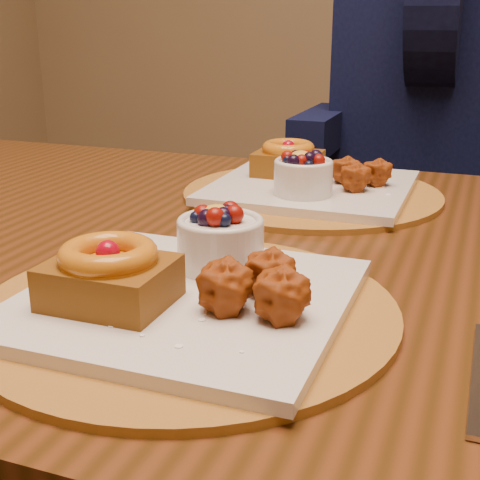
{
  "coord_description": "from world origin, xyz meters",
  "views": [
    {
      "loc": [
        0.21,
        -0.72,
        1.01
      ],
      "look_at": [
        0.01,
        -0.17,
        0.81
      ],
      "focal_mm": 50.0,
      "sensor_mm": 36.0,
      "label": 1
    }
  ],
  "objects_px": {
    "place_setting_far": "(310,183)",
    "chair_far": "(416,246)",
    "diner": "(436,69)",
    "place_setting_near": "(186,288)",
    "dining_table": "(264,300)"
  },
  "relations": [
    {
      "from": "chair_far",
      "to": "diner",
      "type": "bearing_deg",
      "value": -98.75
    },
    {
      "from": "place_setting_far",
      "to": "diner",
      "type": "xyz_separation_m",
      "value": [
        0.11,
        0.61,
        0.12
      ]
    },
    {
      "from": "place_setting_far",
      "to": "chair_far",
      "type": "relative_size",
      "value": 0.45
    },
    {
      "from": "dining_table",
      "to": "diner",
      "type": "relative_size",
      "value": 1.9
    },
    {
      "from": "place_setting_near",
      "to": "dining_table",
      "type": "bearing_deg",
      "value": 89.38
    },
    {
      "from": "chair_far",
      "to": "dining_table",
      "type": "bearing_deg",
      "value": -117.64
    },
    {
      "from": "place_setting_near",
      "to": "diner",
      "type": "height_order",
      "value": "diner"
    },
    {
      "from": "dining_table",
      "to": "chair_far",
      "type": "xyz_separation_m",
      "value": [
        0.1,
        0.89,
        -0.2
      ]
    },
    {
      "from": "dining_table",
      "to": "chair_far",
      "type": "height_order",
      "value": "chair_far"
    },
    {
      "from": "dining_table",
      "to": "place_setting_near",
      "type": "relative_size",
      "value": 4.21
    },
    {
      "from": "place_setting_far",
      "to": "diner",
      "type": "height_order",
      "value": "diner"
    },
    {
      "from": "dining_table",
      "to": "diner",
      "type": "distance_m",
      "value": 0.86
    },
    {
      "from": "place_setting_near",
      "to": "diner",
      "type": "distance_m",
      "value": 1.06
    },
    {
      "from": "dining_table",
      "to": "chair_far",
      "type": "bearing_deg",
      "value": 83.67
    },
    {
      "from": "chair_far",
      "to": "diner",
      "type": "xyz_separation_m",
      "value": [
        0.01,
        -0.06,
        0.43
      ]
    }
  ]
}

